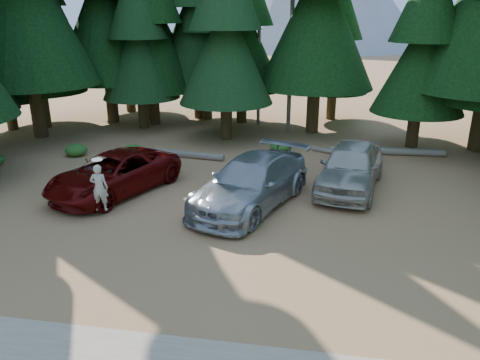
{
  "coord_description": "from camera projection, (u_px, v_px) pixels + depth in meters",
  "views": [
    {
      "loc": [
        2.48,
        -12.88,
        6.73
      ],
      "look_at": [
        -0.02,
        2.03,
        1.25
      ],
      "focal_mm": 35.0,
      "sensor_mm": 36.0,
      "label": 1
    }
  ],
  "objects": [
    {
      "name": "forest_belt_north",
      "position": [
        275.0,
        128.0,
        28.53
      ],
      "size": [
        36.0,
        7.0,
        22.0
      ],
      "primitive_type": null,
      "color": "black",
      "rests_on": "ground"
    },
    {
      "name": "ground",
      "position": [
        230.0,
        239.0,
        14.62
      ],
      "size": [
        160.0,
        160.0,
        0.0
      ],
      "primitive_type": "plane",
      "color": "#AA7648",
      "rests_on": "ground"
    },
    {
      "name": "snag_back",
      "position": [
        259.0,
        42.0,
        27.94
      ],
      "size": [
        0.2,
        0.2,
        10.0
      ],
      "primitive_type": "cylinder",
      "color": "#6B6156",
      "rests_on": "ground"
    },
    {
      "name": "shrub_far_right",
      "position": [
        368.0,
        155.0,
        22.0
      ],
      "size": [
        1.27,
        1.27,
        0.7
      ],
      "primitive_type": "ellipsoid",
      "color": "#1D5C1B",
      "rests_on": "ground"
    },
    {
      "name": "shrub_far_left",
      "position": [
        76.0,
        150.0,
        22.98
      ],
      "size": [
        1.07,
        1.07,
        0.59
      ],
      "primitive_type": "ellipsoid",
      "color": "#1D5C1B",
      "rests_on": "ground"
    },
    {
      "name": "silver_minivan_right",
      "position": [
        351.0,
        166.0,
        18.51
      ],
      "size": [
        3.27,
        5.78,
        1.85
      ],
      "primitive_type": "imported",
      "rotation": [
        0.0,
        0.0,
        -0.21
      ],
      "color": "#BCB5A7",
      "rests_on": "ground"
    },
    {
      "name": "frisbee_player",
      "position": [
        99.0,
        187.0,
        15.88
      ],
      "size": [
        0.66,
        0.48,
        1.82
      ],
      "rotation": [
        0.0,
        0.0,
        3.3
      ],
      "color": "beige",
      "rests_on": "ground"
    },
    {
      "name": "log_mid",
      "position": [
        338.0,
        153.0,
        23.02
      ],
      "size": [
        2.63,
        1.74,
        0.24
      ],
      "primitive_type": "cylinder",
      "rotation": [
        0.0,
        1.57,
        -0.55
      ],
      "color": "#6B6156",
      "rests_on": "ground"
    },
    {
      "name": "red_pickup",
      "position": [
        114.0,
        173.0,
        18.16
      ],
      "size": [
        4.56,
        6.19,
        1.56
      ],
      "primitive_type": "imported",
      "rotation": [
        0.0,
        0.0,
        -0.4
      ],
      "color": "#5C0807",
      "rests_on": "ground"
    },
    {
      "name": "log_right",
      "position": [
        386.0,
        151.0,
        23.16
      ],
      "size": [
        5.6,
        0.58,
        0.36
      ],
      "primitive_type": "cylinder",
      "rotation": [
        0.0,
        1.57,
        0.04
      ],
      "color": "#6B6156",
      "rests_on": "ground"
    },
    {
      "name": "shrub_right",
      "position": [
        288.0,
        163.0,
        20.95
      ],
      "size": [
        1.14,
        1.14,
        0.63
      ],
      "primitive_type": "ellipsoid",
      "color": "#1D5C1B",
      "rests_on": "ground"
    },
    {
      "name": "shrub_center_left",
      "position": [
        280.0,
        146.0,
        23.68
      ],
      "size": [
        1.0,
        1.0,
        0.55
      ],
      "primitive_type": "ellipsoid",
      "color": "#1D5C1B",
      "rests_on": "ground"
    },
    {
      "name": "snag_front",
      "position": [
        292.0,
        25.0,
        25.9
      ],
      "size": [
        0.24,
        0.24,
        12.0
      ],
      "primitive_type": "cylinder",
      "color": "#6B6156",
      "rests_on": "ground"
    },
    {
      "name": "log_left",
      "position": [
        181.0,
        154.0,
        22.81
      ],
      "size": [
        4.43,
        0.97,
        0.32
      ],
      "primitive_type": "cylinder",
      "rotation": [
        0.0,
        1.57,
        -0.15
      ],
      "color": "#6B6156",
      "rests_on": "ground"
    },
    {
      "name": "shrub_center_right",
      "position": [
        257.0,
        163.0,
        21.11
      ],
      "size": [
        0.88,
        0.88,
        0.49
      ],
      "primitive_type": "ellipsoid",
      "color": "#1D5C1B",
      "rests_on": "ground"
    },
    {
      "name": "shrub_left",
      "position": [
        133.0,
        151.0,
        22.86
      ],
      "size": [
        1.07,
        1.07,
        0.59
      ],
      "primitive_type": "ellipsoid",
      "color": "#1D5C1B",
      "rests_on": "ground"
    },
    {
      "name": "silver_minivan_center",
      "position": [
        251.0,
        182.0,
        16.9
      ],
      "size": [
        4.47,
        6.6,
        1.78
      ],
      "primitive_type": "imported",
      "rotation": [
        0.0,
        0.0,
        -0.36
      ],
      "color": "#A6A9AE",
      "rests_on": "ground"
    }
  ]
}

